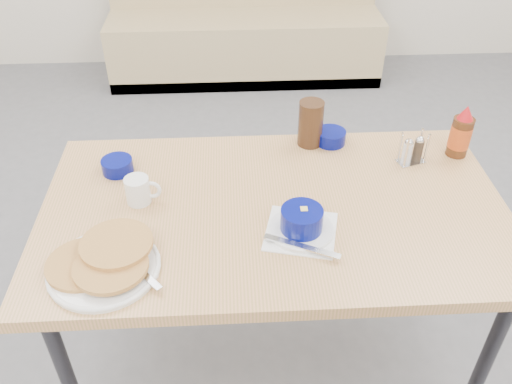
{
  "coord_description": "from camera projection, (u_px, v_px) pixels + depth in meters",
  "views": [
    {
      "loc": [
        -0.12,
        -1.0,
        1.8
      ],
      "look_at": [
        -0.06,
        0.25,
        0.82
      ],
      "focal_mm": 38.0,
      "sensor_mm": 36.0,
      "label": 1
    }
  ],
  "objects": [
    {
      "name": "creamer_bowl",
      "position": [
        117.0,
        166.0,
        1.75
      ],
      "size": [
        0.1,
        0.1,
        0.05
      ],
      "rotation": [
        0.0,
        0.0,
        -0.13
      ],
      "color": "#040B67",
      "rests_on": "dining_table"
    },
    {
      "name": "dining_table",
      "position": [
        274.0,
        222.0,
        1.66
      ],
      "size": [
        1.4,
        0.8,
        0.76
      ],
      "color": "tan",
      "rests_on": "ground"
    },
    {
      "name": "booth_bench",
      "position": [
        245.0,
        26.0,
        3.87
      ],
      "size": [
        1.9,
        0.56,
        1.22
      ],
      "color": "tan",
      "rests_on": "ground"
    },
    {
      "name": "grits_setting",
      "position": [
        301.0,
        223.0,
        1.51
      ],
      "size": [
        0.24,
        0.25,
        0.08
      ],
      "rotation": [
        0.0,
        0.0,
        -0.24
      ],
      "color": "white",
      "rests_on": "dining_table"
    },
    {
      "name": "amber_tumbler",
      "position": [
        311.0,
        123.0,
        1.85
      ],
      "size": [
        0.09,
        0.09,
        0.16
      ],
      "primitive_type": "cylinder",
      "rotation": [
        0.0,
        0.0,
        -0.02
      ],
      "color": "#351F11",
      "rests_on": "dining_table"
    },
    {
      "name": "coffee_mug",
      "position": [
        139.0,
        190.0,
        1.62
      ],
      "size": [
        0.11,
        0.07,
        0.08
      ],
      "rotation": [
        0.0,
        0.0,
        -0.03
      ],
      "color": "white",
      "rests_on": "dining_table"
    },
    {
      "name": "syrup_bottle",
      "position": [
        461.0,
        134.0,
        1.8
      ],
      "size": [
        0.07,
        0.07,
        0.18
      ],
      "rotation": [
        0.0,
        0.0,
        -0.23
      ],
      "color": "#47230F",
      "rests_on": "dining_table"
    },
    {
      "name": "condiment_caddy",
      "position": [
        412.0,
        152.0,
        1.79
      ],
      "size": [
        0.1,
        0.08,
        0.11
      ],
      "rotation": [
        0.0,
        0.0,
        0.31
      ],
      "color": "silver",
      "rests_on": "dining_table"
    },
    {
      "name": "sugar_wrapper",
      "position": [
        138.0,
        249.0,
        1.48
      ],
      "size": [
        0.05,
        0.04,
        0.0
      ],
      "primitive_type": "cube",
      "rotation": [
        0.0,
        0.0,
        0.55
      ],
      "color": "#EE6F4F",
      "rests_on": "dining_table"
    },
    {
      "name": "pancake_plate",
      "position": [
        104.0,
        263.0,
        1.41
      ],
      "size": [
        0.31,
        0.29,
        0.05
      ],
      "rotation": [
        0.0,
        0.0,
        0.38
      ],
      "color": "white",
      "rests_on": "dining_table"
    },
    {
      "name": "butter_bowl",
      "position": [
        331.0,
        137.0,
        1.89
      ],
      "size": [
        0.1,
        0.1,
        0.05
      ],
      "rotation": [
        0.0,
        0.0,
        -0.26
      ],
      "color": "#040B67",
      "rests_on": "dining_table"
    }
  ]
}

